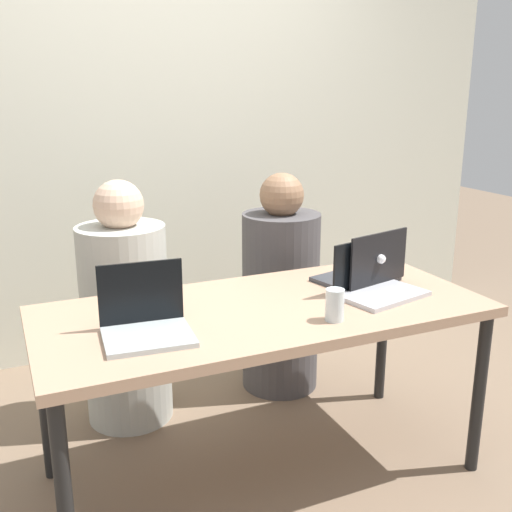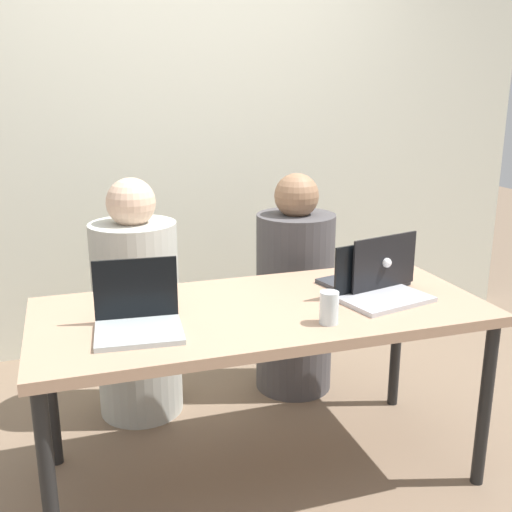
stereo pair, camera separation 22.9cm
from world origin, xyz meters
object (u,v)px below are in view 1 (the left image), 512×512
at_px(person_on_right, 281,295).
at_px(laptop_front_left, 146,321).
at_px(laptop_front_right, 376,283).
at_px(person_on_left, 126,317).
at_px(laptop_back_right, 364,272).
at_px(water_glass_right, 335,307).

bearing_deg(person_on_right, laptop_front_left, 37.88).
height_order(laptop_front_left, laptop_front_right, laptop_front_left).
xyz_separation_m(person_on_left, laptop_front_left, (-0.08, -0.75, 0.27)).
xyz_separation_m(laptop_front_left, laptop_back_right, (0.98, 0.17, -0.00)).
bearing_deg(laptop_front_right, water_glass_right, -163.28).
xyz_separation_m(laptop_front_left, water_glass_right, (0.65, -0.14, -0.00)).
relative_size(person_on_left, person_on_right, 1.01).
height_order(person_on_left, laptop_front_right, person_on_left).
xyz_separation_m(person_on_right, water_glass_right, (-0.23, -0.90, 0.28)).
height_order(laptop_front_left, laptop_back_right, laptop_back_right).
distance_m(laptop_front_left, laptop_front_right, 0.95).
xyz_separation_m(person_on_right, laptop_front_right, (0.07, -0.72, 0.27)).
bearing_deg(water_glass_right, person_on_right, 75.69).
height_order(person_on_right, laptop_front_right, person_on_right).
bearing_deg(water_glass_right, person_on_left, 122.50).
bearing_deg(laptop_front_left, water_glass_right, -7.67).
distance_m(laptop_front_left, laptop_back_right, 1.00).
relative_size(laptop_back_right, water_glass_right, 3.23).
height_order(laptop_front_left, water_glass_right, laptop_front_left).
bearing_deg(laptop_back_right, laptop_front_right, 61.97).
xyz_separation_m(laptop_front_left, laptop_front_right, (0.95, 0.03, -0.00)).
relative_size(person_on_left, water_glass_right, 9.79).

